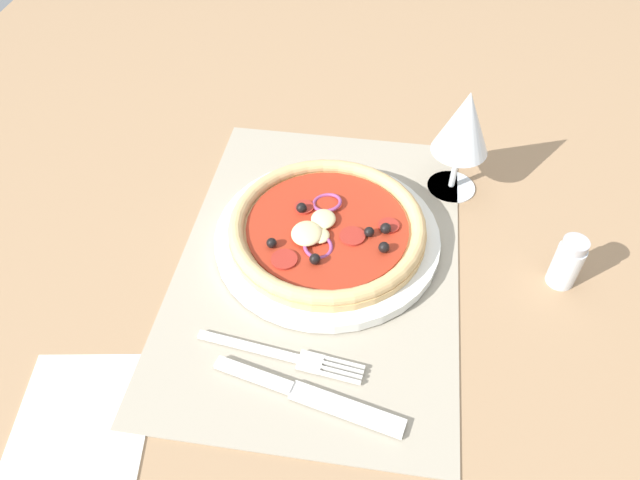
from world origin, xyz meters
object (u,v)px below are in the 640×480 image
at_px(plate, 327,237).
at_px(fork, 288,357).
at_px(napkin, 82,418).
at_px(pepper_shaker, 567,262).
at_px(knife, 309,395).
at_px(wine_glass, 464,126).
at_px(pizza, 327,227).

bearing_deg(plate, fork, -5.53).
relative_size(napkin, pepper_shaker, 2.13).
distance_m(knife, pepper_shaker, 0.33).
relative_size(plate, wine_glass, 1.83).
xyz_separation_m(pizza, wine_glass, (-0.13, 0.15, 0.07)).
height_order(pizza, napkin, pizza).
relative_size(fork, wine_glass, 1.21).
xyz_separation_m(pizza, fork, (0.17, -0.02, -0.02)).
relative_size(pizza, napkin, 1.67).
relative_size(fork, knife, 0.91).
bearing_deg(pizza, knife, 3.21).
relative_size(plate, pepper_shaker, 4.08).
height_order(wine_glass, pepper_shaker, wine_glass).
xyz_separation_m(fork, wine_glass, (-0.30, 0.17, 0.09)).
relative_size(knife, pepper_shaker, 2.96).
xyz_separation_m(wine_glass, pepper_shaker, (0.14, 0.12, -0.07)).
height_order(napkin, pepper_shaker, pepper_shaker).
bearing_deg(napkin, pizza, 142.66).
distance_m(plate, pizza, 0.02).
xyz_separation_m(wine_glass, napkin, (0.39, -0.35, -0.10)).
height_order(pizza, wine_glass, wine_glass).
distance_m(fork, napkin, 0.21).
bearing_deg(knife, plate, 106.18).
relative_size(fork, pepper_shaker, 2.69).
bearing_deg(pepper_shaker, plate, -93.93).
bearing_deg(plate, wine_glass, 129.85).
bearing_deg(plate, pepper_shaker, 86.07).
distance_m(fork, pepper_shaker, 0.33).
bearing_deg(knife, pepper_shaker, 49.03).
xyz_separation_m(plate, pizza, (0.00, -0.00, 0.02)).
xyz_separation_m(plate, napkin, (0.26, -0.20, -0.01)).
bearing_deg(napkin, knife, 104.17).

